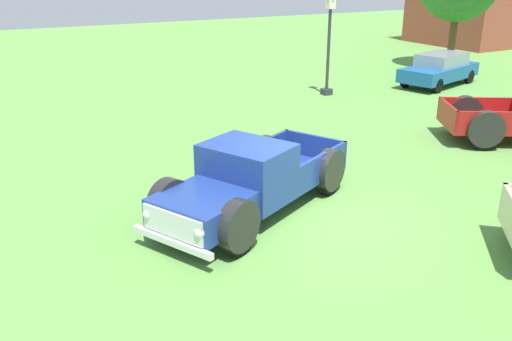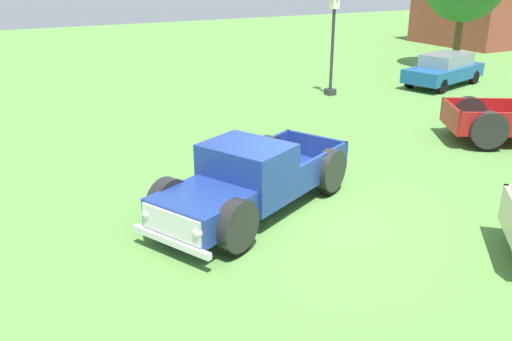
# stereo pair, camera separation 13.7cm
# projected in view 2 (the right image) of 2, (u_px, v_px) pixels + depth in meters

# --- Properties ---
(ground_plane) EXTENTS (80.00, 80.00, 0.00)m
(ground_plane) POSITION_uv_depth(u_px,v_px,m) (310.00, 216.00, 11.22)
(ground_plane) COLOR #5B9342
(pickup_truck_foreground) EXTENTS (3.79, 5.36, 1.55)m
(pickup_truck_foreground) POSITION_uv_depth(u_px,v_px,m) (245.00, 183.00, 10.98)
(pickup_truck_foreground) COLOR navy
(pickup_truck_foreground) RESTS_ON ground_plane
(sedan_distant_a) EXTENTS (2.66, 4.37, 1.36)m
(sedan_distant_a) POSITION_uv_depth(u_px,v_px,m) (444.00, 69.00, 23.05)
(sedan_distant_a) COLOR #195699
(sedan_distant_a) RESTS_ON ground_plane
(lamp_post_near) EXTENTS (0.36, 0.36, 3.76)m
(lamp_post_near) POSITION_uv_depth(u_px,v_px,m) (332.00, 45.00, 20.96)
(lamp_post_near) COLOR #2D2D33
(lamp_post_near) RESTS_ON ground_plane
(brick_pavilion) EXTENTS (6.54, 5.18, 4.87)m
(brick_pavilion) POSITION_uv_depth(u_px,v_px,m) (477.00, 6.00, 34.60)
(brick_pavilion) COLOR brown
(brick_pavilion) RESTS_ON ground_plane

